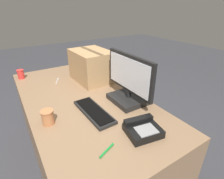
% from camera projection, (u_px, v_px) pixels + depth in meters
% --- Properties ---
extents(ground_plane, '(12.00, 12.00, 0.00)m').
position_uv_depth(ground_plane, '(87.00, 158.00, 1.84)').
color(ground_plane, '#38383D').
extents(office_desk, '(1.80, 0.90, 0.73)m').
position_uv_depth(office_desk, '(84.00, 130.00, 1.68)').
color(office_desk, '#8C6B4C').
rests_on(office_desk, ground_plane).
extents(monitor, '(0.52, 0.26, 0.39)m').
position_uv_depth(monitor, '(129.00, 84.00, 1.38)').
color(monitor, black).
rests_on(monitor, office_desk).
extents(keyboard, '(0.42, 0.15, 0.03)m').
position_uv_depth(keyboard, '(94.00, 111.00, 1.29)').
color(keyboard, black).
rests_on(keyboard, office_desk).
extents(desk_phone, '(0.21, 0.23, 0.08)m').
position_uv_depth(desk_phone, '(143.00, 129.00, 1.08)').
color(desk_phone, black).
rests_on(desk_phone, office_desk).
extents(paper_cup_left, '(0.07, 0.07, 0.10)m').
position_uv_depth(paper_cup_left, '(21.00, 74.00, 1.86)').
color(paper_cup_left, red).
rests_on(paper_cup_left, office_desk).
extents(paper_cup_right, '(0.09, 0.09, 0.10)m').
position_uv_depth(paper_cup_right, '(48.00, 117.00, 1.16)').
color(paper_cup_right, '#BC7547').
rests_on(paper_cup_right, office_desk).
extents(spoon, '(0.15, 0.08, 0.00)m').
position_uv_depth(spoon, '(57.00, 80.00, 1.84)').
color(spoon, silver).
rests_on(spoon, office_desk).
extents(cardboard_box, '(0.45, 0.35, 0.31)m').
position_uv_depth(cardboard_box, '(92.00, 66.00, 1.79)').
color(cardboard_box, tan).
rests_on(cardboard_box, office_desk).
extents(pen_marker, '(0.06, 0.12, 0.01)m').
position_uv_depth(pen_marker, '(107.00, 150.00, 0.96)').
color(pen_marker, '#198C33').
rests_on(pen_marker, office_desk).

